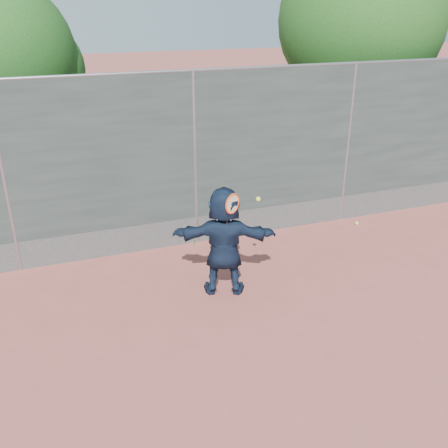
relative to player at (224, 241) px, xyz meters
name	(u,v)px	position (x,y,z in m)	size (l,w,h in m)	color
ground	(282,361)	(0.11, -1.77, -0.82)	(80.00, 80.00, 0.00)	#9E4C42
player	(224,241)	(0.00, 0.00, 0.00)	(1.53, 0.49, 1.65)	#142239
ball_ground	(357,223)	(3.26, 1.37, -0.79)	(0.07, 0.07, 0.07)	#D3F536
fence	(195,157)	(0.11, 1.73, 0.76)	(20.00, 0.06, 3.03)	#38423D
swing_action	(235,204)	(0.09, -0.19, 0.63)	(0.58, 0.19, 0.51)	#F14916
tree_right	(366,26)	(4.79, 3.98, 2.67)	(3.78, 3.60, 5.39)	#382314
tree_left	(5,61)	(-2.74, 4.78, 2.12)	(3.15, 3.00, 4.53)	#382314
weed_clump	(214,235)	(0.40, 1.61, -0.69)	(0.68, 0.07, 0.30)	#387226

